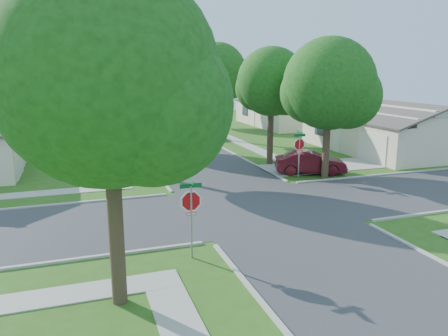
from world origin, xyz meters
TOP-DOWN VIEW (x-y plane):
  - ground at (0.00, 0.00)m, footprint 100.00×100.00m
  - road_ns at (0.00, 0.00)m, footprint 7.00×100.00m
  - sidewalk_ne at (6.10, 26.00)m, footprint 1.20×40.00m
  - sidewalk_nw at (-6.10, 26.00)m, footprint 1.20×40.00m
  - driveway at (7.90, 7.10)m, footprint 8.80×3.60m
  - stop_sign_sw at (-4.70, -4.70)m, footprint 1.05×0.80m
  - stop_sign_ne at (4.70, 4.70)m, footprint 1.05×0.80m
  - tree_e_near at (4.75, 9.01)m, footprint 4.97×4.80m
  - tree_e_mid at (4.76, 21.01)m, footprint 5.59×5.40m
  - tree_e_far at (4.75, 34.01)m, footprint 5.17×5.00m
  - tree_w_near at (-4.64, 9.01)m, footprint 5.38×5.20m
  - tree_w_mid at (-4.64, 21.01)m, footprint 5.80×5.60m
  - tree_w_far at (-4.65, 34.01)m, footprint 4.76×4.60m
  - tree_sw_corner at (-7.44, -6.99)m, footprint 6.21×6.00m
  - tree_ne_corner at (6.36, 4.21)m, footprint 5.80×5.60m
  - house_ne_near at (15.99, 11.00)m, footprint 8.42×13.60m
  - house_ne_far at (15.99, 29.00)m, footprint 8.42×13.60m
  - car_driveway at (6.00, 5.50)m, footprint 4.80×3.02m
  - car_curb_east at (1.20, 21.47)m, footprint 2.07×4.20m
  - car_curb_west at (-1.20, 34.83)m, footprint 2.04×4.29m

SIDE VIEW (x-z plane):
  - ground at x=0.00m, z-range 0.00..0.00m
  - road_ns at x=0.00m, z-range -0.01..0.01m
  - sidewalk_ne at x=6.10m, z-range 0.00..0.04m
  - sidewalk_nw at x=-6.10m, z-range 0.00..0.04m
  - driveway at x=7.90m, z-range 0.00..0.05m
  - car_curb_west at x=-1.20m, z-range 0.00..1.21m
  - car_curb_east at x=1.20m, z-range 0.00..1.38m
  - car_driveway at x=6.00m, z-range 0.00..1.49m
  - house_ne_near at x=15.99m, z-range -0.60..3.63m
  - house_ne_far at x=15.99m, z-range -0.60..3.63m
  - stop_sign_sw at x=-4.70m, z-range 0.54..3.52m
  - stop_sign_ne at x=4.70m, z-range 0.54..3.52m
  - tree_w_far at x=-4.65m, z-range 1.49..9.52m
  - tree_ne_corner at x=6.36m, z-range 1.26..9.92m
  - tree_e_near at x=4.75m, z-range 1.50..9.78m
  - tree_e_far at x=4.75m, z-range 1.62..10.34m
  - tree_w_near at x=-4.64m, z-range 1.63..10.60m
  - tree_e_mid at x=4.76m, z-range 1.64..10.86m
  - tree_sw_corner at x=-7.44m, z-range 1.49..11.04m
  - tree_w_mid at x=-4.64m, z-range 1.71..11.27m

